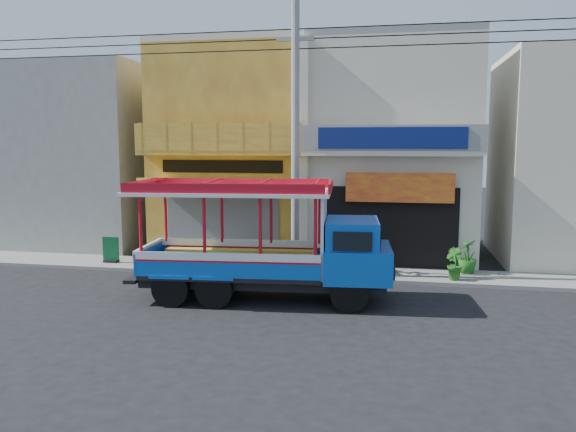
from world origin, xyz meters
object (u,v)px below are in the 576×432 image
(utility_pole, at_px, (300,122))
(potted_plant_b, at_px, (454,264))
(songthaew_truck, at_px, (281,244))
(potted_plant_a, at_px, (373,255))
(green_sign, at_px, (111,252))
(potted_plant_c, at_px, (468,256))

(utility_pole, distance_m, potted_plant_b, 6.58)
(songthaew_truck, height_order, potted_plant_a, songthaew_truck)
(green_sign, bearing_deg, potted_plant_b, -1.65)
(utility_pole, xyz_separation_m, potted_plant_a, (2.35, 0.76, -4.35))
(utility_pole, bearing_deg, green_sign, 175.66)
(green_sign, xyz_separation_m, potted_plant_c, (12.41, 0.68, 0.17))
(songthaew_truck, relative_size, green_sign, 7.95)
(utility_pole, distance_m, green_sign, 8.34)
(songthaew_truck, distance_m, potted_plant_b, 5.81)
(songthaew_truck, xyz_separation_m, potted_plant_b, (4.92, 2.94, -0.99))
(green_sign, relative_size, potted_plant_c, 0.83)
(songthaew_truck, bearing_deg, green_sign, 154.72)
(utility_pole, distance_m, songthaew_truck, 4.39)
(potted_plant_c, bearing_deg, potted_plant_b, -2.53)
(potted_plant_b, xyz_separation_m, potted_plant_c, (0.54, 1.02, 0.05))
(utility_pole, distance_m, potted_plant_c, 7.06)
(potted_plant_c, bearing_deg, songthaew_truck, -28.70)
(utility_pole, height_order, potted_plant_c, utility_pole)
(utility_pole, distance_m, potted_plant_a, 5.00)
(potted_plant_a, xyz_separation_m, potted_plant_b, (2.52, -0.57, -0.06))
(potted_plant_b, bearing_deg, green_sign, 57.58)
(songthaew_truck, bearing_deg, potted_plant_a, 55.68)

